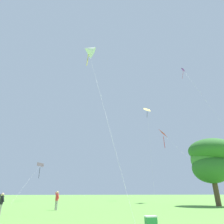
# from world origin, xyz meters

# --- Properties ---
(kite_purple_streamer) EXTENTS (2.51, 12.05, 26.79)m
(kite_purple_streamer) POSITION_xyz_m (19.79, 25.07, 23.49)
(kite_purple_streamer) COLOR purple
(kite_purple_streamer) RESTS_ON ground_plane
(kite_white_distant) EXTENTS (3.16, 10.94, 19.47)m
(kite_white_distant) POSITION_xyz_m (-1.46, 14.61, 18.50)
(kite_white_distant) COLOR white
(kite_white_distant) RESTS_ON ground_plane
(kite_black_large) EXTENTS (2.57, 12.38, 8.00)m
(kite_black_large) POSITION_xyz_m (-9.56, 41.37, 6.78)
(kite_black_large) COLOR black
(kite_black_large) RESTS_ON ground_plane
(kite_yellow_diamond) EXTENTS (3.51, 7.31, 22.30)m
(kite_yellow_diamond) POSITION_xyz_m (15.52, 38.16, 20.71)
(kite_yellow_diamond) COLOR yellow
(kite_yellow_diamond) RESTS_ON ground_plane
(kite_red_high) EXTENTS (4.93, 11.44, 12.84)m
(kite_red_high) POSITION_xyz_m (14.28, 27.62, 11.49)
(kite_red_high) COLOR red
(kite_red_high) RESTS_ON ground_plane
(person_in_red_shirt) EXTENTS (0.47, 0.41, 1.70)m
(person_in_red_shirt) POSITION_xyz_m (-3.65, 15.62, 1.02)
(person_in_red_shirt) COLOR gray
(person_in_red_shirt) RESTS_ON ground_plane
(person_foreground_watcher) EXTENTS (0.48, 0.26, 1.53)m
(person_foreground_watcher) POSITION_xyz_m (-7.28, 11.11, 0.92)
(person_foreground_watcher) COLOR gray
(person_foreground_watcher) RESTS_ON ground_plane
(tree_left_oak) EXTENTS (5.82, 5.82, 8.50)m
(tree_left_oak) POSITION_xyz_m (15.87, 18.08, 5.80)
(tree_left_oak) COLOR brown
(tree_left_oak) RESTS_ON ground_plane
(picnic_cooler) EXTENTS (0.60, 0.40, 0.44)m
(picnic_cooler) POSITION_xyz_m (1.71, 4.91, 0.22)
(picnic_cooler) COLOR #2D8C47
(picnic_cooler) RESTS_ON ground_plane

